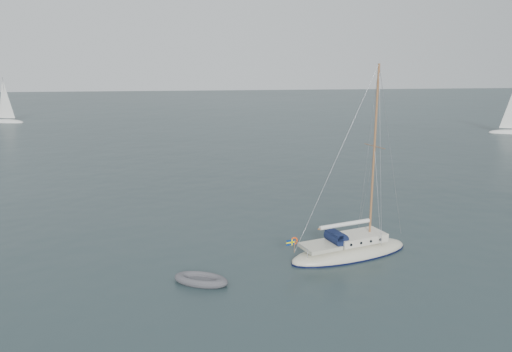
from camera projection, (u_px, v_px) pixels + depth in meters
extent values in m
plane|color=black|center=(293.00, 263.00, 29.17)|extent=(300.00, 300.00, 0.00)
ellipsoid|color=beige|center=(350.00, 253.00, 30.33)|extent=(7.94, 2.47, 1.32)
cube|color=beige|center=(360.00, 238.00, 30.19)|extent=(3.18, 1.68, 0.49)
cube|color=beige|center=(316.00, 242.00, 29.91)|extent=(2.12, 1.68, 0.22)
cylinder|color=#101836|center=(334.00, 236.00, 29.95)|extent=(0.85, 1.46, 0.85)
cube|color=#101836|center=(331.00, 233.00, 29.88)|extent=(0.40, 1.46, 0.35)
cylinder|color=#986038|center=(378.00, 156.00, 29.10)|extent=(0.13, 0.13, 10.59)
cylinder|color=#986038|center=(378.00, 147.00, 28.97)|extent=(0.04, 1.94, 0.04)
cylinder|color=#986038|center=(344.00, 224.00, 29.85)|extent=(3.71, 0.09, 0.09)
cylinder|color=silver|center=(344.00, 224.00, 29.84)|extent=(3.45, 0.25, 0.25)
cylinder|color=gray|center=(293.00, 238.00, 29.65)|extent=(0.04, 1.94, 0.04)
torus|color=#E94712|center=(291.00, 234.00, 30.16)|extent=(0.48, 0.09, 0.48)
cylinder|color=#986038|center=(288.00, 239.00, 29.64)|extent=(0.03, 0.03, 0.79)
cube|color=navy|center=(283.00, 235.00, 29.55)|extent=(0.53, 0.02, 0.34)
cube|color=#FFEA00|center=(283.00, 235.00, 29.55)|extent=(0.55, 0.03, 0.08)
cube|color=#FFEA00|center=(285.00, 235.00, 29.56)|extent=(0.08, 0.03, 0.35)
cylinder|color=black|center=(338.00, 234.00, 30.88)|extent=(0.16, 0.05, 0.16)
cylinder|color=black|center=(346.00, 244.00, 29.24)|extent=(0.16, 0.05, 0.16)
cylinder|color=black|center=(349.00, 234.00, 30.96)|extent=(0.16, 0.05, 0.16)
cylinder|color=black|center=(358.00, 244.00, 29.32)|extent=(0.16, 0.05, 0.16)
cylinder|color=black|center=(360.00, 233.00, 31.04)|extent=(0.16, 0.05, 0.16)
cylinder|color=black|center=(369.00, 243.00, 29.41)|extent=(0.16, 0.05, 0.16)
cylinder|color=black|center=(371.00, 233.00, 31.12)|extent=(0.16, 0.05, 0.16)
cylinder|color=black|center=(381.00, 243.00, 29.49)|extent=(0.16, 0.05, 0.16)
cube|color=#4C4C52|center=(201.00, 281.00, 26.57)|extent=(1.85, 0.76, 0.11)
ellipsoid|color=silver|center=(511.00, 133.00, 77.80)|extent=(6.49, 2.16, 1.08)
ellipsoid|color=silver|center=(8.00, 122.00, 90.53)|extent=(6.45, 2.15, 1.07)
cylinder|color=gray|center=(5.00, 99.00, 89.53)|extent=(0.11, 0.11, 7.52)
cone|color=silver|center=(5.00, 99.00, 89.53)|extent=(3.44, 3.44, 6.99)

